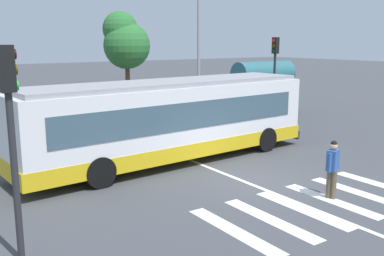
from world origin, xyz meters
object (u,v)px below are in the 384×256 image
traffic_light_far_corner (275,65)px  pedestrian_crossing_street (332,166)px  city_transit_bus (171,120)px  parked_car_black (81,101)px  parked_car_silver (41,105)px  bus_stop_shelter (263,75)px  parked_car_red (126,98)px  parked_car_champagne (156,95)px  traffic_light_near_corner (11,120)px  twin_arm_street_lamp (199,12)px  background_tree_right (125,41)px

traffic_light_far_corner → pedestrian_crossing_street: bearing=-127.0°
city_transit_bus → parked_car_black: 12.95m
parked_car_silver → bus_stop_shelter: bus_stop_shelter is taller
parked_car_red → parked_car_champagne: size_ratio=1.01×
traffic_light_near_corner → twin_arm_street_lamp: bearing=44.3°
parked_car_red → twin_arm_street_lamp: (3.47, -3.51, 5.47)m
bus_stop_shelter → twin_arm_street_lamp: (-2.90, 2.86, 3.82)m
pedestrian_crossing_street → parked_car_red: pedestrian_crossing_street is taller
parked_car_red → parked_car_black: bearing=176.5°
parked_car_red → parked_car_champagne: same height
parked_car_red → traffic_light_near_corner: traffic_light_near_corner is taller
pedestrian_crossing_street → twin_arm_street_lamp: bearing=68.5°
parked_car_champagne → twin_arm_street_lamp: (0.95, -3.92, 5.47)m
parked_car_champagne → pedestrian_crossing_street: bearing=-104.8°
city_transit_bus → background_tree_right: 19.15m
parked_car_champagne → traffic_light_near_corner: traffic_light_near_corner is taller
parked_car_black → traffic_light_far_corner: traffic_light_far_corner is taller
parked_car_red → twin_arm_street_lamp: twin_arm_street_lamp is taller
parked_car_champagne → traffic_light_far_corner: (2.64, -8.95, 2.38)m
traffic_light_far_corner → city_transit_bus: bearing=-156.3°
parked_car_red → background_tree_right: background_tree_right is taller
pedestrian_crossing_street → parked_car_champagne: pedestrian_crossing_street is taller
parked_car_silver → pedestrian_crossing_street: bearing=-80.7°
traffic_light_far_corner → background_tree_right: 13.88m
traffic_light_far_corner → bus_stop_shelter: 2.58m
city_transit_bus → parked_car_champagne: bearing=62.6°
traffic_light_far_corner → twin_arm_street_lamp: size_ratio=0.45×
twin_arm_street_lamp → background_tree_right: (-0.99, 8.53, -1.75)m
parked_car_silver → parked_car_champagne: 8.12m
pedestrian_crossing_street → parked_car_silver: size_ratio=0.37×
pedestrian_crossing_street → background_tree_right: bearing=78.1°
bus_stop_shelter → background_tree_right: 12.21m
parked_car_champagne → background_tree_right: bearing=90.6°
parked_car_red → bus_stop_shelter: size_ratio=1.13×
background_tree_right → parked_car_red: bearing=-116.3°
pedestrian_crossing_street → background_tree_right: (4.99, 23.74, 3.51)m
traffic_light_far_corner → background_tree_right: bearing=101.2°
city_transit_bus → traffic_light_far_corner: 10.40m
parked_car_black → traffic_light_near_corner: (-7.89, -17.68, 2.22)m
pedestrian_crossing_street → background_tree_right: 24.51m
parked_car_silver → parked_car_red: same height
parked_car_champagne → parked_car_black: bearing=-177.7°
twin_arm_street_lamp → parked_car_red: bearing=134.7°
pedestrian_crossing_street → parked_car_red: size_ratio=0.37×
parked_car_black → traffic_light_near_corner: traffic_light_near_corner is taller
bus_stop_shelter → city_transit_bus: bearing=-149.3°
parked_car_red → traffic_light_far_corner: (5.17, -8.54, 2.38)m
traffic_light_far_corner → background_tree_right: size_ratio=0.70×
traffic_light_far_corner → bus_stop_shelter: traffic_light_far_corner is taller
parked_car_black → twin_arm_street_lamp: bearing=-29.8°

